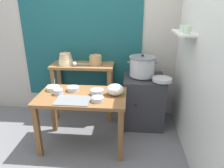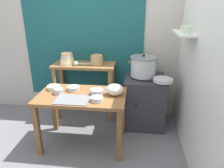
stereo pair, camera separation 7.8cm
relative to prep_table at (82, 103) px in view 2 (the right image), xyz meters
The scene contains 18 objects.
ground_plane 0.62m from the prep_table, 112.78° to the right, with size 9.00×9.00×0.00m, color slate.
wall_back 1.23m from the prep_table, 87.29° to the left, with size 4.40×0.12×2.60m.
wall_right 1.53m from the prep_table, ahead, with size 0.30×3.20×2.60m.
prep_table is the anchor object (origin of this frame).
back_shelf_table 0.76m from the prep_table, 100.98° to the left, with size 0.96×0.40×0.90m.
stove_block 1.04m from the prep_table, 37.38° to the left, with size 0.60×0.61×0.78m.
steamer_pot 1.04m from the prep_table, 39.70° to the left, with size 0.43×0.38×0.32m.
clay_pot 0.83m from the prep_table, 85.19° to the left, with size 0.19×0.19×0.17m.
bowl_stack_enamel 0.89m from the prep_table, 119.02° to the left, with size 0.22×0.22×0.18m.
ladle 0.75m from the prep_table, 109.42° to the left, with size 0.29×0.07×0.07m.
serving_tray 0.22m from the prep_table, 112.63° to the right, with size 0.40×0.28×0.01m, color slate.
plastic_bag 0.45m from the prep_table, ahead, with size 0.22×0.18×0.14m, color silver.
wide_pan 1.13m from the prep_table, 22.44° to the left, with size 0.27×0.27×0.04m, color #B7BABF.
prep_bowl_0 0.33m from the prep_table, behind, with size 0.12×0.12×0.07m.
prep_bowl_1 0.23m from the prep_table, 138.23° to the left, with size 0.16×0.16×0.05m.
prep_bowl_2 0.31m from the prep_table, 35.68° to the right, with size 0.14×0.14×0.05m.
prep_bowl_3 0.24m from the prep_table, ahead, with size 0.16×0.16×0.07m.
prep_bowl_4 0.45m from the prep_table, 163.15° to the left, with size 0.17×0.17×0.16m.
Camera 2 is at (0.69, -2.29, 1.81)m, focal length 34.27 mm.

